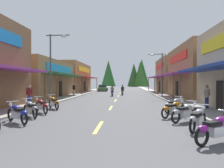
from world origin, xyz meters
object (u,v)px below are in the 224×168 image
at_px(motorcycle_parked_right_1, 198,118).
at_px(rider_cruising_trailing, 122,91).
at_px(pedestrian_waiting, 207,95).
at_px(motorcycle_parked_right_0, 217,128).
at_px(motorcycle_parked_left_4, 54,102).
at_px(streetlamp_left, 54,59).
at_px(motorcycle_parked_left_3, 41,105).
at_px(rider_cruising_lead, 112,91).
at_px(motorcycle_parked_left_1, 17,113).
at_px(pedestrian_browsing, 29,94).
at_px(motorcycle_parked_right_2, 185,112).
at_px(parked_car_curbside, 103,88).
at_px(motorcycle_parked_right_4, 174,105).
at_px(motorcycle_parked_right_3, 174,109).
at_px(motorcycle_parked_left_2, 30,108).
at_px(streetlamp_right, 159,68).
at_px(pedestrian_by_shop, 74,89).

relative_size(motorcycle_parked_right_1, rider_cruising_trailing, 0.84).
relative_size(motorcycle_parked_right_1, pedestrian_waiting, 1.00).
distance_m(motorcycle_parked_right_0, motorcycle_parked_left_4, 11.22).
relative_size(streetlamp_left, motorcycle_parked_left_3, 3.93).
relative_size(motorcycle_parked_left_3, rider_cruising_lead, 0.75).
distance_m(streetlamp_left, motorcycle_parked_left_1, 8.91).
bearing_deg(pedestrian_browsing, rider_cruising_trailing, -14.99).
xyz_separation_m(motorcycle_parked_right_0, pedestrian_waiting, (2.76, 7.76, 0.57)).
bearing_deg(motorcycle_parked_right_0, pedestrian_browsing, 109.90).
xyz_separation_m(motorcycle_parked_right_2, parked_car_curbside, (-8.24, 32.23, 0.20)).
bearing_deg(motorcycle_parked_left_4, motorcycle_parked_right_4, -135.84).
height_order(motorcycle_parked_right_3, pedestrian_browsing, pedestrian_browsing).
xyz_separation_m(motorcycle_parked_left_2, pedestrian_waiting, (11.24, 3.54, 0.57)).
distance_m(motorcycle_parked_right_0, rider_cruising_trailing, 23.45).
bearing_deg(motorcycle_parked_left_3, rider_cruising_lead, -56.89).
height_order(motorcycle_parked_left_1, parked_car_curbside, parked_car_curbside).
distance_m(motorcycle_parked_right_4, rider_cruising_trailing, 17.09).
bearing_deg(streetlamp_left, streetlamp_right, 36.63).
bearing_deg(pedestrian_by_shop, motorcycle_parked_left_2, -132.21).
relative_size(motorcycle_parked_left_4, pedestrian_waiting, 0.95).
xyz_separation_m(motorcycle_parked_right_2, motorcycle_parked_left_1, (-8.26, -0.90, 0.00)).
bearing_deg(parked_car_curbside, motorcycle_parked_right_3, -169.34).
bearing_deg(motorcycle_parked_right_1, motorcycle_parked_right_4, 33.31).
bearing_deg(rider_cruising_lead, motorcycle_parked_right_0, -166.85).
distance_m(streetlamp_left, motorcycle_parked_right_4, 11.13).
bearing_deg(motorcycle_parked_left_1, motorcycle_parked_left_2, -46.53).
bearing_deg(pedestrian_by_shop, pedestrian_waiting, -90.72).
distance_m(motorcycle_parked_left_4, rider_cruising_lead, 13.72).
bearing_deg(streetlamp_left, motorcycle_parked_right_2, -36.90).
xyz_separation_m(streetlamp_left, pedestrian_waiting, (12.28, -2.80, -3.06)).
xyz_separation_m(streetlamp_left, motorcycle_parked_right_2, (9.51, -7.14, -3.62)).
height_order(streetlamp_right, motorcycle_parked_left_2, streetlamp_right).
bearing_deg(rider_cruising_trailing, pedestrian_by_shop, 124.19).
distance_m(motorcycle_parked_left_2, pedestrian_waiting, 11.80).
distance_m(motorcycle_parked_right_0, rider_cruising_lead, 21.38).
xyz_separation_m(motorcycle_parked_left_1, pedestrian_browsing, (-2.34, 5.65, 0.56)).
bearing_deg(motorcycle_parked_right_3, streetlamp_left, 107.36).
relative_size(streetlamp_left, motorcycle_parked_right_2, 3.60).
bearing_deg(pedestrian_waiting, motorcycle_parked_left_3, -104.92).
xyz_separation_m(motorcycle_parked_right_1, parked_car_curbside, (-8.28, 33.87, 0.20)).
distance_m(motorcycle_parked_right_2, motorcycle_parked_left_2, 8.52).
xyz_separation_m(motorcycle_parked_right_3, motorcycle_parked_left_1, (-7.97, -2.13, 0.00)).
height_order(streetlamp_left, motorcycle_parked_right_0, streetlamp_left).
height_order(motorcycle_parked_right_1, rider_cruising_trailing, rider_cruising_trailing).
relative_size(rider_cruising_lead, pedestrian_waiting, 1.19).
bearing_deg(motorcycle_parked_left_4, motorcycle_parked_left_3, 137.98).
bearing_deg(parked_car_curbside, motorcycle_parked_left_2, 175.83).
xyz_separation_m(motorcycle_parked_left_4, parked_car_curbside, (0.12, 28.17, 0.20)).
height_order(streetlamp_left, motorcycle_parked_left_3, streetlamp_left).
height_order(pedestrian_browsing, parked_car_curbside, pedestrian_browsing).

